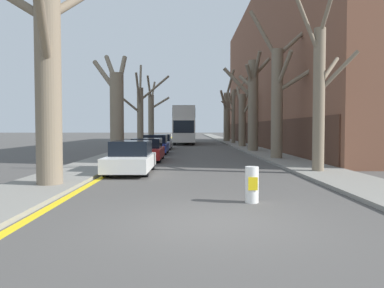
{
  "coord_description": "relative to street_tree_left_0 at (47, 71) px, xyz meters",
  "views": [
    {
      "loc": [
        -0.46,
        -7.42,
        1.88
      ],
      "look_at": [
        -0.05,
        32.21,
        0.2
      ],
      "focal_mm": 35.0,
      "sensor_mm": 36.0,
      "label": 1
    }
  ],
  "objects": [
    {
      "name": "ground_plane",
      "position": [
        4.87,
        -4.35,
        -3.67
      ],
      "size": [
        300.0,
        300.0,
        0.0
      ],
      "primitive_type": "plane",
      "color": "#4C4947"
    },
    {
      "name": "sidewalk_left",
      "position": [
        -0.28,
        45.65,
        -3.61
      ],
      "size": [
        2.42,
        120.0,
        0.12
      ],
      "primitive_type": "cube",
      "color": "gray",
      "rests_on": "ground"
    },
    {
      "name": "sidewalk_right",
      "position": [
        10.02,
        45.65,
        -3.61
      ],
      "size": [
        2.42,
        120.0,
        0.12
      ],
      "primitive_type": "cube",
      "color": "gray",
      "rests_on": "ground"
    },
    {
      "name": "building_facade_right",
      "position": [
        16.23,
        26.73,
        4.23
      ],
      "size": [
        10.08,
        44.64,
        15.81
      ],
      "color": "brown",
      "rests_on": "ground"
    },
    {
      "name": "kerb_line_stripe",
      "position": [
        1.11,
        45.65,
        -3.66
      ],
      "size": [
        0.24,
        120.0,
        0.01
      ],
      "primitive_type": "cube",
      "color": "yellow",
      "rests_on": "ground"
    },
    {
      "name": "street_tree_left_0",
      "position": [
        0.0,
        0.0,
        0.0
      ],
      "size": [
        4.39,
        4.46,
        7.08
      ],
      "color": "#7A6B56",
      "rests_on": "ground"
    },
    {
      "name": "street_tree_left_1",
      "position": [
        0.04,
        11.0,
        -0.57
      ],
      "size": [
        2.29,
        3.09,
        6.74
      ],
      "color": "#7A6B56",
      "rests_on": "ground"
    },
    {
      "name": "street_tree_left_2",
      "position": [
        0.16,
        21.68,
        -0.3
      ],
      "size": [
        4.57,
        4.54,
        7.73
      ],
      "color": "#7A6B56",
      "rests_on": "ground"
    },
    {
      "name": "street_tree_left_3",
      "position": [
        0.13,
        32.05,
        -0.29
      ],
      "size": [
        2.56,
        4.15,
        7.83
      ],
      "color": "#7A6B56",
      "rests_on": "ground"
    },
    {
      "name": "street_tree_right_0",
      "position": [
        9.79,
        3.57,
        -0.22
      ],
      "size": [
        3.16,
        2.46,
        8.17
      ],
      "color": "#7A6B56",
      "rests_on": "ground"
    },
    {
      "name": "street_tree_right_1",
      "position": [
        9.72,
        10.29,
        0.09
      ],
      "size": [
        4.17,
        2.26,
        8.92
      ],
      "color": "#7A6B56",
      "rests_on": "ground"
    },
    {
      "name": "street_tree_right_2",
      "position": [
        9.5,
        17.8,
        0.35
      ],
      "size": [
        3.97,
        3.06,
        7.71
      ],
      "color": "#7A6B56",
      "rests_on": "ground"
    },
    {
      "name": "street_tree_right_3",
      "position": [
        9.78,
        25.03,
        -0.66
      ],
      "size": [
        1.61,
        4.01,
        6.63
      ],
      "color": "#7A6B56",
      "rests_on": "ground"
    },
    {
      "name": "street_tree_right_4",
      "position": [
        9.78,
        32.64,
        -0.13
      ],
      "size": [
        3.0,
        2.78,
        7.75
      ],
      "color": "#7A6B56",
      "rests_on": "ground"
    },
    {
      "name": "street_tree_right_5",
      "position": [
        9.8,
        39.83,
        0.28
      ],
      "size": [
        2.73,
        2.94,
        9.76
      ],
      "color": "#7A6B56",
      "rests_on": "ground"
    },
    {
      "name": "double_decker_bus",
      "position": [
        3.94,
        33.27,
        -1.22
      ],
      "size": [
        2.49,
        10.85,
        4.32
      ],
      "color": "silver",
      "rests_on": "ground"
    },
    {
      "name": "parked_car_0",
      "position": [
        2.0,
        3.92,
        -3.03
      ],
      "size": [
        1.76,
        4.08,
        1.35
      ],
      "color": "silver",
      "rests_on": "ground"
    },
    {
      "name": "parked_car_1",
      "position": [
        2.0,
        9.97,
        -3.05
      ],
      "size": [
        1.83,
        4.23,
        1.29
      ],
      "color": "maroon",
      "rests_on": "ground"
    },
    {
      "name": "parked_car_2",
      "position": [
        2.0,
        15.85,
        -3.01
      ],
      "size": [
        1.81,
        4.26,
        1.4
      ],
      "color": "navy",
      "rests_on": "ground"
    },
    {
      "name": "parked_car_3",
      "position": [
        2.0,
        21.86,
        -3.03
      ],
      "size": [
        1.79,
        4.54,
        1.33
      ],
      "color": "#9EA3AD",
      "rests_on": "ground"
    },
    {
      "name": "traffic_bollard",
      "position": [
        6.02,
        -2.4,
        -3.21
      ],
      "size": [
        0.34,
        0.35,
        0.92
      ],
      "color": "white",
      "rests_on": "ground"
    }
  ]
}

